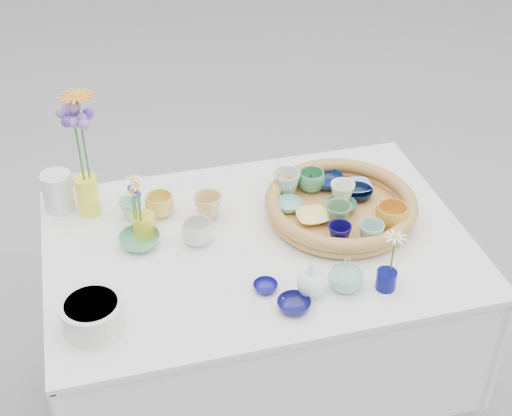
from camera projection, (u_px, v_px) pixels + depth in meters
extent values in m
plane|color=#9E9E9E|center=(257.00, 405.00, 2.59)|extent=(80.00, 80.00, 0.00)
imported|color=#0D204F|center=(327.00, 181.00, 2.34)|extent=(0.13, 0.13, 0.03)
imported|color=black|center=(357.00, 193.00, 2.28)|extent=(0.12, 0.12, 0.03)
imported|color=gold|center=(391.00, 217.00, 2.14)|extent=(0.12, 0.12, 0.08)
imported|color=#488B6C|center=(341.00, 206.00, 2.22)|extent=(0.11, 0.11, 0.03)
imported|color=#5E8A5E|center=(338.00, 215.00, 2.15)|extent=(0.10, 0.10, 0.07)
imported|color=#83CCC0|center=(288.00, 205.00, 2.23)|extent=(0.11, 0.11, 0.03)
imported|color=silver|center=(287.00, 183.00, 2.28)|extent=(0.10, 0.10, 0.08)
imported|color=white|center=(342.00, 193.00, 2.25)|extent=(0.10, 0.10, 0.07)
imported|color=#94BCF3|center=(357.00, 187.00, 2.32)|extent=(0.10, 0.10, 0.02)
imported|color=#0D0647|center=(339.00, 234.00, 2.08)|extent=(0.08, 0.08, 0.06)
imported|color=#FFF086|center=(312.00, 217.00, 2.18)|extent=(0.10, 0.10, 0.02)
imported|color=#89C4A9|center=(371.00, 234.00, 2.08)|extent=(0.09, 0.09, 0.07)
imported|color=#4BA265|center=(311.00, 181.00, 2.31)|extent=(0.10, 0.10, 0.07)
imported|color=#EFC751|center=(160.00, 205.00, 2.22)|extent=(0.10, 0.10, 0.07)
imported|color=#DFB36E|center=(208.00, 207.00, 2.21)|extent=(0.10, 0.10, 0.08)
imported|color=#57A476|center=(140.00, 240.00, 2.11)|extent=(0.16, 0.16, 0.04)
imported|color=silver|center=(197.00, 233.00, 2.11)|extent=(0.11, 0.11, 0.07)
imported|color=navy|center=(266.00, 287.00, 1.96)|extent=(0.09, 0.09, 0.02)
imported|color=#A1D7BE|center=(131.00, 209.00, 2.21)|extent=(0.10, 0.10, 0.07)
imported|color=#121155|center=(294.00, 305.00, 1.89)|extent=(0.12, 0.12, 0.03)
imported|color=#7EC1AA|center=(346.00, 274.00, 1.94)|extent=(0.10, 0.10, 0.10)
cylinder|color=#070958|center=(386.00, 280.00, 1.95)|extent=(0.07, 0.07, 0.06)
cylinder|color=#FFF630|center=(88.00, 195.00, 2.22)|extent=(0.08, 0.08, 0.13)
cylinder|color=yellow|center=(144.00, 226.00, 2.14)|extent=(0.09, 0.09, 0.07)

